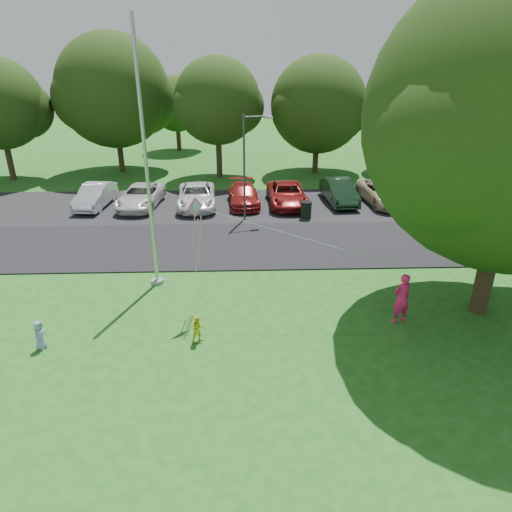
{
  "coord_description": "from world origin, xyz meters",
  "views": [
    {
      "loc": [
        -0.03,
        -11.99,
        8.66
      ],
      "look_at": [
        0.55,
        4.0,
        1.6
      ],
      "focal_mm": 32.0,
      "sensor_mm": 36.0,
      "label": 1
    }
  ],
  "objects_px": {
    "street_lamp": "(248,159)",
    "woman": "(402,298)",
    "flagpole": "(148,185)",
    "trash_can": "(306,210)",
    "child_blue": "(40,335)",
    "kite": "(200,219)",
    "child_yellow": "(198,329)"
  },
  "relations": [
    {
      "from": "child_yellow",
      "to": "street_lamp",
      "type": "bearing_deg",
      "value": 62.7
    },
    {
      "from": "street_lamp",
      "to": "kite",
      "type": "height_order",
      "value": "street_lamp"
    },
    {
      "from": "child_yellow",
      "to": "child_blue",
      "type": "distance_m",
      "value": 5.03
    },
    {
      "from": "child_blue",
      "to": "kite",
      "type": "xyz_separation_m",
      "value": [
        5.08,
        2.15,
        3.08
      ]
    },
    {
      "from": "street_lamp",
      "to": "trash_can",
      "type": "relative_size",
      "value": 5.63
    },
    {
      "from": "street_lamp",
      "to": "child_yellow",
      "type": "relative_size",
      "value": 5.97
    },
    {
      "from": "woman",
      "to": "street_lamp",
      "type": "bearing_deg",
      "value": -81.73
    },
    {
      "from": "trash_can",
      "to": "flagpole",
      "type": "bearing_deg",
      "value": -132.85
    },
    {
      "from": "flagpole",
      "to": "trash_can",
      "type": "distance_m",
      "value": 11.25
    },
    {
      "from": "trash_can",
      "to": "kite",
      "type": "relative_size",
      "value": 0.14
    },
    {
      "from": "flagpole",
      "to": "woman",
      "type": "bearing_deg",
      "value": -20.19
    },
    {
      "from": "street_lamp",
      "to": "child_blue",
      "type": "height_order",
      "value": "street_lamp"
    },
    {
      "from": "flagpole",
      "to": "street_lamp",
      "type": "height_order",
      "value": "flagpole"
    },
    {
      "from": "street_lamp",
      "to": "kite",
      "type": "xyz_separation_m",
      "value": [
        -1.85,
        -10.17,
        0.06
      ]
    },
    {
      "from": "flagpole",
      "to": "woman",
      "type": "distance_m",
      "value": 10.14
    },
    {
      "from": "street_lamp",
      "to": "woman",
      "type": "distance_m",
      "value": 12.53
    },
    {
      "from": "woman",
      "to": "trash_can",
      "type": "bearing_deg",
      "value": -97.06
    },
    {
      "from": "flagpole",
      "to": "trash_can",
      "type": "bearing_deg",
      "value": 47.15
    },
    {
      "from": "flagpole",
      "to": "kite",
      "type": "relative_size",
      "value": 1.36
    },
    {
      "from": "flagpole",
      "to": "child_yellow",
      "type": "relative_size",
      "value": 10.23
    },
    {
      "from": "woman",
      "to": "child_blue",
      "type": "height_order",
      "value": "woman"
    },
    {
      "from": "child_yellow",
      "to": "trash_can",
      "type": "bearing_deg",
      "value": 48.4
    },
    {
      "from": "street_lamp",
      "to": "trash_can",
      "type": "xyz_separation_m",
      "value": [
        3.29,
        -0.04,
        -2.99
      ]
    },
    {
      "from": "child_yellow",
      "to": "kite",
      "type": "bearing_deg",
      "value": 70.21
    },
    {
      "from": "child_blue",
      "to": "flagpole",
      "type": "bearing_deg",
      "value": -22.06
    },
    {
      "from": "child_yellow",
      "to": "flagpole",
      "type": "bearing_deg",
      "value": 96.92
    },
    {
      "from": "street_lamp",
      "to": "trash_can",
      "type": "height_order",
      "value": "street_lamp"
    },
    {
      "from": "flagpole",
      "to": "child_yellow",
      "type": "bearing_deg",
      "value": -64.65
    },
    {
      "from": "child_blue",
      "to": "trash_can",
      "type": "bearing_deg",
      "value": -28.16
    },
    {
      "from": "flagpole",
      "to": "trash_can",
      "type": "height_order",
      "value": "flagpole"
    },
    {
      "from": "flagpole",
      "to": "street_lamp",
      "type": "bearing_deg",
      "value": 63.29
    },
    {
      "from": "child_blue",
      "to": "kite",
      "type": "relative_size",
      "value": 0.13
    }
  ]
}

